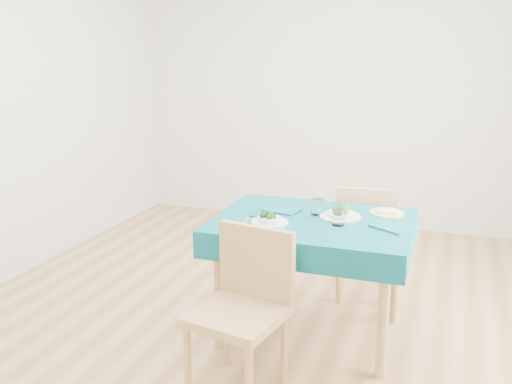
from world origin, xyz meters
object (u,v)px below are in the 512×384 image
(table, at_px, (312,278))
(chair_far, at_px, (365,229))
(bowl_far, at_px, (340,212))
(side_plate, at_px, (387,213))
(chair_near, at_px, (236,292))
(bowl_near, at_px, (270,218))

(table, distance_m, chair_far, 0.74)
(bowl_far, bearing_deg, side_plate, 34.99)
(chair_near, distance_m, bowl_near, 0.60)
(chair_far, height_order, side_plate, chair_far)
(bowl_near, bearing_deg, bowl_far, 34.45)
(table, bearing_deg, chair_near, -107.40)
(chair_far, relative_size, bowl_far, 4.01)
(chair_near, bearing_deg, bowl_far, 76.52)
(side_plate, bearing_deg, bowl_far, -145.01)
(side_plate, bearing_deg, chair_far, 114.22)
(chair_near, relative_size, bowl_far, 4.42)
(chair_far, xyz_separation_m, bowl_far, (-0.07, -0.60, 0.29))
(chair_near, bearing_deg, table, 83.51)
(bowl_far, bearing_deg, chair_far, 83.78)
(table, distance_m, bowl_near, 0.50)
(chair_near, height_order, side_plate, chair_near)
(table, height_order, bowl_far, bowl_far)
(chair_near, xyz_separation_m, bowl_far, (0.37, 0.81, 0.24))
(chair_near, xyz_separation_m, chair_far, (0.43, 1.41, -0.05))
(table, height_order, chair_far, chair_far)
(chair_far, bearing_deg, table, 65.51)
(table, bearing_deg, side_plate, 34.76)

